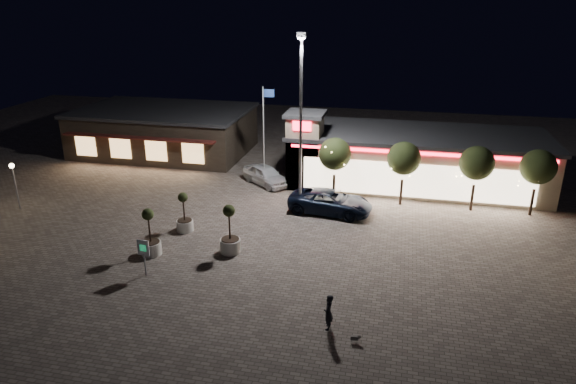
% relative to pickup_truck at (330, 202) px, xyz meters
% --- Properties ---
extents(ground, '(90.00, 90.00, 0.00)m').
position_rel_pickup_truck_xyz_m(ground, '(-4.13, -8.32, -0.82)').
color(ground, slate).
rests_on(ground, ground).
extents(retail_building, '(20.40, 8.40, 6.10)m').
position_rel_pickup_truck_xyz_m(retail_building, '(5.37, 7.49, 1.39)').
color(retail_building, tan).
rests_on(retail_building, ground).
extents(restaurant_building, '(16.40, 11.00, 4.30)m').
position_rel_pickup_truck_xyz_m(restaurant_building, '(-18.14, 11.65, 1.34)').
color(restaurant_building, '#382D23').
rests_on(restaurant_building, ground).
extents(floodlight_pole, '(0.60, 0.40, 12.38)m').
position_rel_pickup_truck_xyz_m(floodlight_pole, '(-2.13, -0.32, 6.20)').
color(floodlight_pole, gray).
rests_on(floodlight_pole, ground).
extents(flagpole, '(0.95, 0.10, 8.00)m').
position_rel_pickup_truck_xyz_m(flagpole, '(-6.04, 4.68, 3.92)').
color(flagpole, white).
rests_on(flagpole, ground).
extents(lamp_post_west, '(0.36, 0.36, 3.48)m').
position_rel_pickup_truck_xyz_m(lamp_post_west, '(-22.13, -4.32, 1.63)').
color(lamp_post_west, gray).
rests_on(lamp_post_west, ground).
extents(string_tree_a, '(2.42, 2.42, 4.79)m').
position_rel_pickup_truck_xyz_m(string_tree_a, '(-0.13, 2.68, 2.74)').
color(string_tree_a, '#332319').
rests_on(string_tree_a, ground).
extents(string_tree_b, '(2.42, 2.42, 4.79)m').
position_rel_pickup_truck_xyz_m(string_tree_b, '(4.87, 2.68, 2.74)').
color(string_tree_b, '#332319').
rests_on(string_tree_b, ground).
extents(string_tree_c, '(2.42, 2.42, 4.79)m').
position_rel_pickup_truck_xyz_m(string_tree_c, '(9.87, 2.68, 2.74)').
color(string_tree_c, '#332319').
rests_on(string_tree_c, ground).
extents(string_tree_d, '(2.42, 2.42, 4.79)m').
position_rel_pickup_truck_xyz_m(string_tree_d, '(13.87, 2.68, 2.74)').
color(string_tree_d, '#332319').
rests_on(string_tree_d, ground).
extents(pickup_truck, '(6.18, 3.36, 1.65)m').
position_rel_pickup_truck_xyz_m(pickup_truck, '(0.00, 0.00, 0.00)').
color(pickup_truck, black).
rests_on(pickup_truck, ground).
extents(white_sedan, '(4.81, 4.38, 1.59)m').
position_rel_pickup_truck_xyz_m(white_sedan, '(-6.03, 4.71, -0.03)').
color(white_sedan, silver).
rests_on(white_sedan, ground).
extents(pedestrian, '(0.42, 0.64, 1.76)m').
position_rel_pickup_truck_xyz_m(pedestrian, '(1.90, -13.62, 0.06)').
color(pedestrian, black).
rests_on(pedestrian, ground).
extents(dog, '(0.47, 0.20, 0.25)m').
position_rel_pickup_truck_xyz_m(dog, '(3.27, -14.35, -0.58)').
color(dog, '#59514C').
rests_on(dog, ground).
extents(planter_left, '(1.10, 1.10, 2.70)m').
position_rel_pickup_truck_xyz_m(planter_left, '(-8.89, -5.14, 0.01)').
color(planter_left, silver).
rests_on(planter_left, ground).
extents(planter_mid, '(1.21, 1.21, 2.96)m').
position_rel_pickup_truck_xyz_m(planter_mid, '(-9.52, -8.66, 0.09)').
color(planter_mid, silver).
rests_on(planter_mid, ground).
extents(planter_right, '(1.25, 1.25, 3.08)m').
position_rel_pickup_truck_xyz_m(planter_right, '(-5.00, -7.33, 0.13)').
color(planter_right, silver).
rests_on(planter_right, ground).
extents(valet_sign, '(0.71, 0.13, 2.15)m').
position_rel_pickup_truck_xyz_m(valet_sign, '(-8.70, -10.99, 0.68)').
color(valet_sign, gray).
rests_on(valet_sign, ground).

